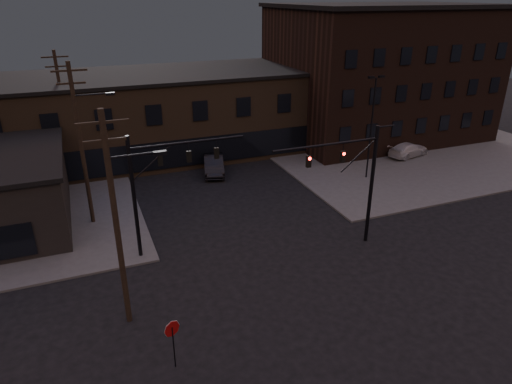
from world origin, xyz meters
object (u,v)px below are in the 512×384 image
at_px(car_crossing, 214,165).
at_px(traffic_signal_far, 154,181).
at_px(stop_sign, 173,334).
at_px(parked_car_lot_a, 349,150).
at_px(parked_car_lot_b, 408,150).
at_px(traffic_signal_near, 357,175).

bearing_deg(car_crossing, traffic_signal_far, -106.17).
height_order(stop_sign, car_crossing, stop_sign).
bearing_deg(parked_car_lot_a, stop_sign, 136.83).
xyz_separation_m(traffic_signal_far, parked_car_lot_b, (26.99, 9.33, -4.17)).
xyz_separation_m(stop_sign, parked_car_lot_b, (28.27, 19.32, -1.00)).
xyz_separation_m(traffic_signal_far, parked_car_lot_a, (21.12, 11.18, -4.03)).
distance_m(stop_sign, parked_car_lot_b, 34.26).
xyz_separation_m(traffic_signal_far, stop_sign, (-1.28, -9.99, -3.17)).
relative_size(traffic_signal_far, car_crossing, 1.59).
xyz_separation_m(parked_car_lot_b, car_crossing, (-19.64, 3.12, -0.01)).
relative_size(parked_car_lot_a, car_crossing, 0.98).
xyz_separation_m(parked_car_lot_a, parked_car_lot_b, (5.87, -1.85, -0.14)).
relative_size(traffic_signal_near, stop_sign, 3.23).
xyz_separation_m(traffic_signal_near, stop_sign, (-13.36, -6.49, -3.09)).
relative_size(traffic_signal_near, parked_car_lot_a, 1.63).
distance_m(traffic_signal_near, traffic_signal_far, 12.57).
bearing_deg(traffic_signal_near, car_crossing, 106.50).
height_order(traffic_signal_near, traffic_signal_far, same).
distance_m(parked_car_lot_a, car_crossing, 13.83).
xyz_separation_m(stop_sign, car_crossing, (8.63, 22.44, -1.02)).
relative_size(stop_sign, parked_car_lot_a, 0.50).
height_order(traffic_signal_near, stop_sign, traffic_signal_near).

